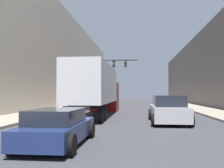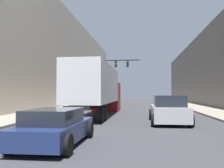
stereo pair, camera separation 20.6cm
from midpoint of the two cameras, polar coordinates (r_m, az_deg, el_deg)
The scene contains 7 objects.
sidewalk_right at distance 32.07m, azimuth 18.91°, elevation -5.07°, with size 3.36×80.00×0.15m.
sidewalk_left at distance 32.49m, azimuth -8.29°, elevation -5.13°, with size 3.36×80.00×0.15m.
building_left at distance 34.33m, azimuth -15.83°, elevation 6.33°, with size 6.00×80.00×13.58m.
semi_truck at distance 20.20m, azimuth -2.88°, elevation -1.09°, with size 2.53×12.76×3.82m.
sedan_car at distance 8.91m, azimuth -12.12°, elevation -9.66°, with size 1.96×4.30×1.24m.
suv_car at distance 15.40m, azimuth 13.16°, elevation -5.78°, with size 2.20×4.88×1.65m.
traffic_signal_gantry at distance 34.17m, azimuth -1.43°, elevation 2.77°, with size 6.53×0.35×6.58m.
Camera 2 is at (0.98, -1.31, 1.77)m, focal length 40.00 mm.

